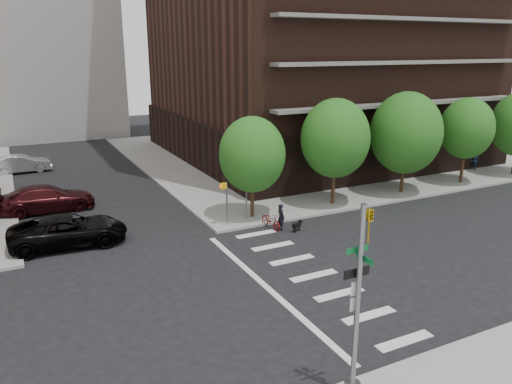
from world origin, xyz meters
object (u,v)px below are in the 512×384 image
(parked_car_silver, at_px, (21,164))
(pedestrian_far, at_px, (474,160))
(traffic_signal, at_px, (357,316))
(scooter, at_px, (271,220))
(parked_car_maroon, at_px, (47,199))
(dog_walker, at_px, (281,217))
(parked_car_black, at_px, (69,231))

(parked_car_silver, height_order, pedestrian_far, pedestrian_far)
(traffic_signal, bearing_deg, scooter, 71.42)
(parked_car_silver, distance_m, pedestrian_far, 38.39)
(parked_car_maroon, height_order, scooter, parked_car_maroon)
(pedestrian_far, bearing_deg, parked_car_silver, -113.54)
(parked_car_maroon, height_order, parked_car_silver, parked_car_maroon)
(parked_car_maroon, relative_size, scooter, 3.20)
(parked_car_silver, bearing_deg, parked_car_maroon, -177.26)
(scooter, height_order, pedestrian_far, pedestrian_far)
(dog_walker, bearing_deg, parked_car_maroon, 46.24)
(parked_car_silver, xyz_separation_m, scooter, (12.44, -21.26, -0.28))
(traffic_signal, bearing_deg, parked_car_maroon, 106.16)
(parked_car_black, relative_size, scooter, 3.28)
(parked_car_silver, xyz_separation_m, pedestrian_far, (34.54, -16.76, 0.19))
(dog_walker, bearing_deg, pedestrian_far, -81.28)
(scooter, relative_size, pedestrian_far, 1.15)
(parked_car_silver, height_order, scooter, parked_car_silver)
(scooter, bearing_deg, parked_car_maroon, 134.83)
(parked_car_maroon, relative_size, parked_car_silver, 1.27)
(parked_car_black, bearing_deg, parked_car_silver, 8.41)
(parked_car_maroon, distance_m, parked_car_silver, 12.05)
(traffic_signal, relative_size, pedestrian_far, 3.74)
(scooter, bearing_deg, pedestrian_far, 5.29)
(parked_car_black, relative_size, dog_walker, 3.85)
(dog_walker, bearing_deg, traffic_signal, 155.12)
(parked_car_maroon, bearing_deg, parked_car_silver, 4.89)
(parked_car_black, relative_size, parked_car_maroon, 1.02)
(parked_car_black, relative_size, parked_car_silver, 1.30)
(parked_car_black, bearing_deg, pedestrian_far, -82.80)
(parked_car_maroon, height_order, pedestrian_far, pedestrian_far)
(parked_car_maroon, bearing_deg, traffic_signal, -163.69)
(pedestrian_far, bearing_deg, parked_car_maroon, -95.71)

